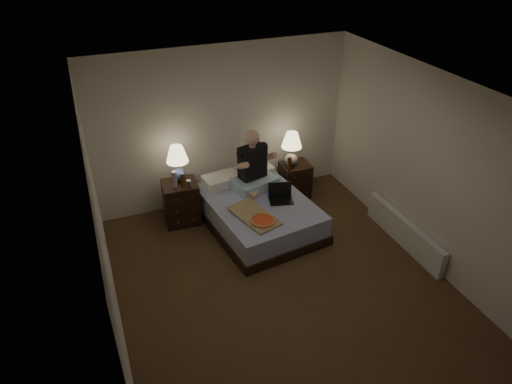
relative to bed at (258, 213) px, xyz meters
name	(u,v)px	position (x,y,z in m)	size (l,w,h in m)	color
floor	(282,283)	(-0.18, -1.27, -0.22)	(4.00, 4.50, 0.00)	brown
ceiling	(290,95)	(-0.18, -1.27, 2.28)	(4.00, 4.50, 0.00)	white
wall_back	(223,127)	(-0.18, 0.98, 1.03)	(4.00, 2.50, 0.00)	white
wall_front	(412,352)	(-0.18, -3.52, 1.03)	(4.00, 2.50, 0.00)	white
wall_left	(103,241)	(-2.18, -1.27, 1.03)	(4.50, 2.50, 0.00)	white
wall_right	(428,169)	(1.82, -1.27, 1.03)	(4.50, 2.50, 0.00)	white
bed	(258,213)	(0.00, 0.00, 0.00)	(1.34, 1.79, 0.45)	#5D6EBB
nightstand_left	(181,202)	(-1.03, 0.56, 0.10)	(0.51, 0.45, 0.66)	black
nightstand_right	(295,180)	(0.88, 0.58, 0.07)	(0.45, 0.40, 0.58)	black
lamp_left	(178,164)	(-1.00, 0.64, 0.71)	(0.32, 0.32, 0.56)	#274190
lamp_right	(291,149)	(0.80, 0.60, 0.64)	(0.32, 0.32, 0.56)	gray
water_bottle	(175,179)	(-1.10, 0.48, 0.56)	(0.07, 0.07, 0.25)	silver
soda_can	(189,183)	(-0.91, 0.43, 0.48)	(0.07, 0.07, 0.10)	#A3A29E
beer_bottle_left	(183,180)	(-1.00, 0.43, 0.55)	(0.06, 0.06, 0.23)	#5B330D
beer_bottle_right	(290,163)	(0.71, 0.46, 0.47)	(0.06, 0.06, 0.23)	#4E1E0B
person	(254,161)	(0.08, 0.37, 0.69)	(0.66, 0.52, 0.93)	black
laptop	(281,194)	(0.30, -0.14, 0.34)	(0.34, 0.28, 0.24)	black
pizza_box	(263,221)	(-0.16, -0.55, 0.26)	(0.40, 0.76, 0.08)	tan
radiator	(404,232)	(1.75, -1.17, -0.02)	(0.10, 1.60, 0.40)	silver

